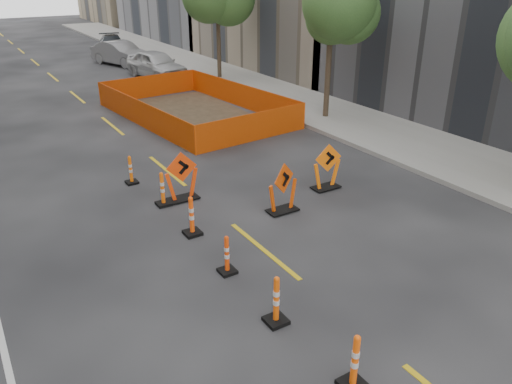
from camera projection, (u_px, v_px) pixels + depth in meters
ground_plane at (383, 348)px, 8.95m from camera, size 140.00×140.00×0.00m
sidewalk_right at (336, 115)px, 22.51m from camera, size 4.00×90.00×0.15m
tree_r_b at (332, 12)px, 20.37m from camera, size 2.80×2.80×5.95m
channelizer_2 at (355, 362)px, 7.92m from camera, size 0.41×0.41×1.05m
channelizer_3 at (276, 300)px, 9.38m from camera, size 0.41×0.41×1.04m
channelizer_4 at (227, 255)px, 10.96m from camera, size 0.37×0.37×0.93m
channelizer_5 at (192, 216)px, 12.51m from camera, size 0.42×0.42×1.06m
channelizer_6 at (162, 189)px, 14.08m from camera, size 0.40×0.40×1.01m
channelizer_7 at (131, 170)px, 15.52m from camera, size 0.36×0.36×0.92m
chevron_sign_left at (182, 176)px, 14.30m from camera, size 1.06×0.72×1.49m
chevron_sign_center at (283, 188)px, 13.61m from camera, size 1.11×0.89×1.45m
chevron_sign_right at (327, 167)px, 15.04m from camera, size 1.04×0.72×1.45m
safety_fence at (194, 104)px, 22.48m from camera, size 6.10×9.41×1.12m
parked_car_near at (156, 64)px, 30.04m from camera, size 2.68×5.00×1.62m
parked_car_mid at (121, 53)px, 33.96m from camera, size 3.12×5.02×1.56m
parked_car_far at (112, 44)px, 38.57m from camera, size 2.79×4.89×1.33m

